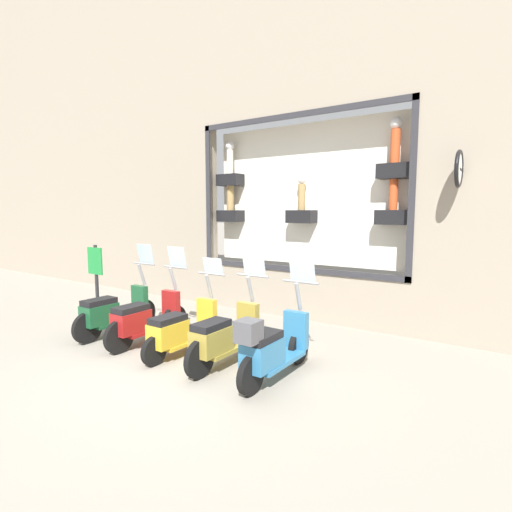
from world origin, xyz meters
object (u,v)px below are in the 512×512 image
at_px(scooter_teal_0, 271,348).
at_px(scooter_olive_1, 224,337).
at_px(scooter_green_4, 113,312).
at_px(scooter_red_3, 145,319).
at_px(scooter_yellow_2, 181,330).
at_px(shop_sign_post, 96,282).

xyz_separation_m(scooter_teal_0, scooter_olive_1, (0.06, 0.88, -0.03)).
bearing_deg(scooter_green_4, scooter_red_3, -90.06).
distance_m(scooter_yellow_2, scooter_green_4, 1.77).
bearing_deg(scooter_olive_1, scooter_green_4, 89.94).
relative_size(scooter_teal_0, scooter_green_4, 1.00).
distance_m(scooter_teal_0, shop_sign_post, 4.49).
height_order(scooter_red_3, scooter_green_4, scooter_green_4).
bearing_deg(scooter_green_4, scooter_yellow_2, -90.42).
xyz_separation_m(scooter_yellow_2, shop_sign_post, (0.31, 2.69, 0.48)).
bearing_deg(scooter_red_3, scooter_green_4, 89.94).
distance_m(scooter_red_3, scooter_green_4, 0.88).
bearing_deg(scooter_yellow_2, scooter_olive_1, -89.34).
bearing_deg(scooter_red_3, scooter_olive_1, -90.06).
xyz_separation_m(scooter_yellow_2, scooter_red_3, (0.01, 0.88, 0.04)).
distance_m(scooter_olive_1, shop_sign_post, 3.61).
relative_size(scooter_red_3, scooter_green_4, 1.00).
height_order(scooter_teal_0, scooter_yellow_2, scooter_teal_0).
height_order(scooter_yellow_2, shop_sign_post, shop_sign_post).
distance_m(scooter_olive_1, scooter_red_3, 1.77).
height_order(scooter_olive_1, scooter_green_4, scooter_green_4).
relative_size(scooter_teal_0, scooter_olive_1, 1.00).
relative_size(scooter_yellow_2, shop_sign_post, 1.09).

